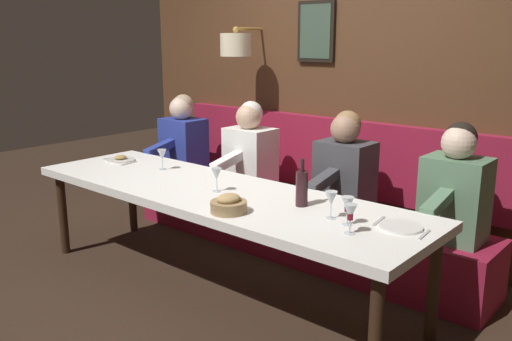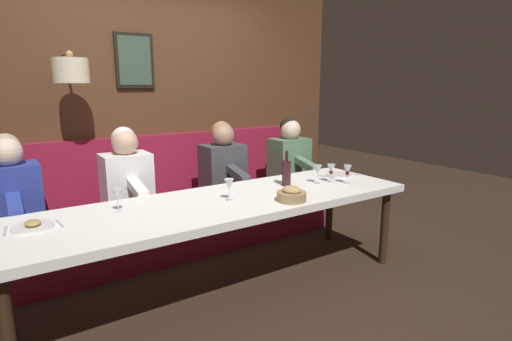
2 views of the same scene
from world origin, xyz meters
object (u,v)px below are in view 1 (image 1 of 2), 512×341
diner_nearest (455,187)px  diner_near (345,167)px  diner_middle (250,151)px  wine_glass_0 (216,175)px  wine_bottle (302,188)px  diner_far (183,139)px  wine_glass_3 (348,205)px  wine_glass_1 (162,155)px  dining_table (215,198)px  wine_glass_2 (331,199)px  wine_glass_4 (350,213)px  bread_bowl (229,205)px

diner_nearest → diner_near: size_ratio=1.00×
diner_middle → wine_glass_0: (-0.91, -0.50, 0.04)m
wine_bottle → diner_far: bearing=68.3°
wine_glass_3 → wine_bottle: size_ratio=0.55×
diner_far → wine_glass_3: size_ratio=4.82×
diner_middle → wine_glass_1: bearing=159.6°
diner_near → wine_glass_3: bearing=-147.6°
diner_near → diner_far: bearing=90.0°
dining_table → diner_far: 1.59m
wine_glass_2 → wine_bottle: size_ratio=0.55×
wine_glass_0 → wine_glass_3: same height
wine_glass_2 → wine_glass_1: bearing=85.0°
wine_glass_4 → wine_bottle: wine_bottle is taller
wine_glass_1 → wine_glass_3: same height
wine_glass_2 → wine_glass_3: (-0.03, -0.13, -0.00)m
wine_glass_1 → bread_bowl: (-0.44, -1.15, -0.07)m
dining_table → diner_far: bearing=56.2°
diner_near → diner_middle: 0.95m
diner_middle → wine_glass_1: 0.79m
wine_glass_0 → dining_table: bearing=58.1°
dining_table → wine_glass_1: wine_glass_1 is taller
dining_table → bread_bowl: (-0.30, -0.41, 0.11)m
diner_nearest → wine_glass_3: bearing=164.3°
diner_nearest → bread_bowl: 1.49m
diner_middle → bread_bowl: size_ratio=3.60×
diner_middle → diner_far: size_ratio=1.00×
wine_glass_0 → wine_glass_1: same height
diner_nearest → wine_glass_3: size_ratio=4.82×
wine_glass_1 → wine_bottle: (-0.05, -1.40, -0.00)m
dining_table → wine_glass_4: size_ratio=18.83×
wine_glass_4 → wine_bottle: bearing=64.2°
dining_table → wine_glass_0: size_ratio=18.83×
wine_glass_4 → wine_bottle: size_ratio=0.55×
diner_near → wine_glass_2: (-0.88, -0.45, 0.04)m
wine_glass_0 → wine_bottle: 0.64m
diner_far → wine_glass_2: bearing=-111.4°
wine_bottle → diner_nearest: bearing=-39.8°
diner_far → diner_nearest: bearing=-90.0°
diner_near → wine_glass_2: 0.99m
diner_near → wine_bottle: diner_near is taller
wine_glass_1 → wine_glass_2: bearing=-95.0°
wine_glass_1 → dining_table: bearing=-101.1°
dining_table → wine_glass_3: wine_glass_3 is taller
diner_far → wine_glass_0: 1.63m
dining_table → diner_near: (0.88, -0.49, 0.13)m
diner_nearest → diner_near: same height
wine_glass_2 → wine_glass_4: 0.26m
diner_far → wine_glass_4: size_ratio=4.82×
diner_middle → wine_glass_0: size_ratio=4.82×
wine_glass_2 → wine_glass_4: (-0.14, -0.21, -0.00)m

